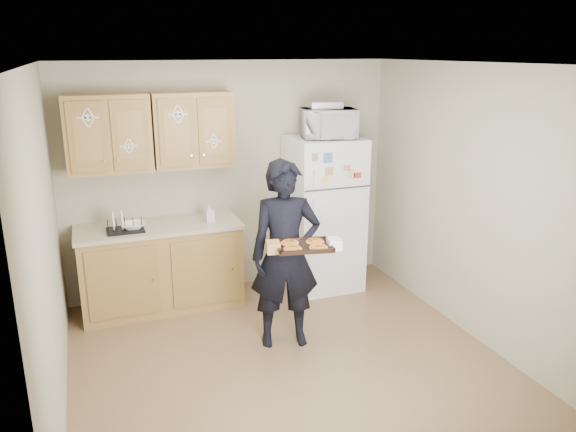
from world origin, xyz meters
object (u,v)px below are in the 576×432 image
(refrigerator, at_px, (323,214))
(person, at_px, (285,255))
(baking_tray, at_px, (304,247))
(microwave, at_px, (329,123))
(dish_rack, at_px, (125,224))

(refrigerator, relative_size, person, 1.00)
(refrigerator, height_order, baking_tray, refrigerator)
(baking_tray, height_order, microwave, microwave)
(microwave, bearing_deg, baking_tray, -111.01)
(baking_tray, distance_m, microwave, 1.77)
(person, relative_size, baking_tray, 3.71)
(person, distance_m, microwave, 1.68)
(person, xyz_separation_m, baking_tray, (0.06, -0.29, 0.17))
(person, bearing_deg, refrigerator, 63.32)
(microwave, bearing_deg, dish_rack, -170.25)
(dish_rack, bearing_deg, baking_tray, -45.16)
(baking_tray, xyz_separation_m, dish_rack, (-1.34, 1.35, -0.05))
(refrigerator, relative_size, baking_tray, 3.69)
(microwave, distance_m, dish_rack, 2.32)
(refrigerator, bearing_deg, person, -127.86)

